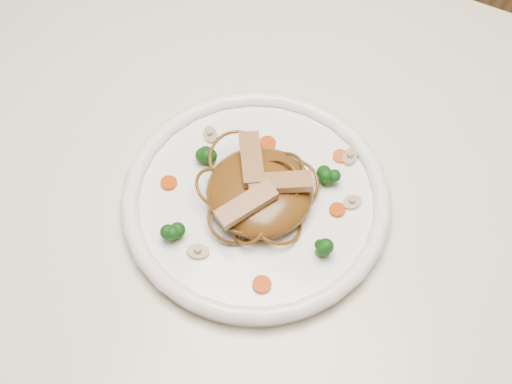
% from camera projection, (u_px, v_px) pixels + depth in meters
% --- Properties ---
extents(ground, '(4.00, 4.00, 0.00)m').
position_uv_depth(ground, '(263.00, 368.00, 1.46)').
color(ground, '#543B1D').
rests_on(ground, ground).
extents(table, '(1.20, 0.80, 0.75)m').
position_uv_depth(table, '(267.00, 216.00, 0.91)').
color(table, beige).
rests_on(table, ground).
extents(plate, '(0.34, 0.34, 0.02)m').
position_uv_depth(plate, '(256.00, 202.00, 0.79)').
color(plate, white).
rests_on(plate, table).
extents(noodle_mound, '(0.14, 0.14, 0.04)m').
position_uv_depth(noodle_mound, '(260.00, 192.00, 0.77)').
color(noodle_mound, '#593111').
rests_on(noodle_mound, plate).
extents(chicken_a, '(0.07, 0.06, 0.01)m').
position_uv_depth(chicken_a, '(280.00, 182.00, 0.75)').
color(chicken_a, tan).
rests_on(chicken_a, noodle_mound).
extents(chicken_b, '(0.06, 0.07, 0.01)m').
position_uv_depth(chicken_b, '(251.00, 159.00, 0.76)').
color(chicken_b, tan).
rests_on(chicken_b, noodle_mound).
extents(chicken_c, '(0.05, 0.07, 0.01)m').
position_uv_depth(chicken_c, '(247.00, 204.00, 0.73)').
color(chicken_c, tan).
rests_on(chicken_c, noodle_mound).
extents(broccoli_0, '(0.03, 0.03, 0.03)m').
position_uv_depth(broccoli_0, '(328.00, 176.00, 0.78)').
color(broccoli_0, '#0F460E').
rests_on(broccoli_0, plate).
extents(broccoli_1, '(0.03, 0.03, 0.03)m').
position_uv_depth(broccoli_1, '(209.00, 154.00, 0.80)').
color(broccoli_1, '#0F460E').
rests_on(broccoli_1, plate).
extents(broccoli_2, '(0.02, 0.02, 0.03)m').
position_uv_depth(broccoli_2, '(171.00, 231.00, 0.75)').
color(broccoli_2, '#0F460E').
rests_on(broccoli_2, plate).
extents(broccoli_3, '(0.03, 0.03, 0.03)m').
position_uv_depth(broccoli_3, '(322.00, 246.00, 0.74)').
color(broccoli_3, '#0F460E').
rests_on(broccoli_3, plate).
extents(carrot_0, '(0.02, 0.02, 0.00)m').
position_uv_depth(carrot_0, '(340.00, 156.00, 0.81)').
color(carrot_0, '#BE3906').
rests_on(carrot_0, plate).
extents(carrot_1, '(0.02, 0.02, 0.00)m').
position_uv_depth(carrot_1, '(169.00, 183.00, 0.79)').
color(carrot_1, '#BE3906').
rests_on(carrot_1, plate).
extents(carrot_2, '(0.02, 0.02, 0.00)m').
position_uv_depth(carrot_2, '(337.00, 210.00, 0.77)').
color(carrot_2, '#BE3906').
rests_on(carrot_2, plate).
extents(carrot_3, '(0.02, 0.02, 0.00)m').
position_uv_depth(carrot_3, '(268.00, 143.00, 0.82)').
color(carrot_3, '#BE3906').
rests_on(carrot_3, plate).
extents(carrot_4, '(0.03, 0.03, 0.00)m').
position_uv_depth(carrot_4, '(262.00, 284.00, 0.73)').
color(carrot_4, '#BE3906').
rests_on(carrot_4, plate).
extents(mushroom_0, '(0.03, 0.03, 0.01)m').
position_uv_depth(mushroom_0, '(198.00, 252.00, 0.75)').
color(mushroom_0, tan).
rests_on(mushroom_0, plate).
extents(mushroom_1, '(0.03, 0.03, 0.01)m').
position_uv_depth(mushroom_1, '(352.00, 202.00, 0.78)').
color(mushroom_1, tan).
rests_on(mushroom_1, plate).
extents(mushroom_2, '(0.03, 0.03, 0.01)m').
position_uv_depth(mushroom_2, '(211.00, 135.00, 0.83)').
color(mushroom_2, tan).
rests_on(mushroom_2, plate).
extents(mushroom_3, '(0.03, 0.03, 0.01)m').
position_uv_depth(mushroom_3, '(350.00, 157.00, 0.81)').
color(mushroom_3, tan).
rests_on(mushroom_3, plate).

